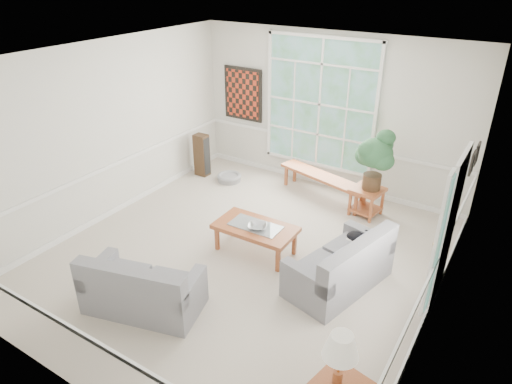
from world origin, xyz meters
TOP-DOWN VIEW (x-y plane):
  - floor at (0.00, 0.00)m, footprint 5.50×6.00m
  - ceiling at (0.00, 0.00)m, footprint 5.50×6.00m
  - wall_back at (0.00, 3.00)m, footprint 5.50×0.02m
  - wall_front at (0.00, -3.00)m, footprint 5.50×0.02m
  - wall_left at (-2.75, 0.00)m, footprint 0.02×6.00m
  - wall_right at (2.75, 0.00)m, footprint 0.02×6.00m
  - window_back at (-0.20, 2.96)m, footprint 2.30×0.08m
  - entry_door at (2.71, 0.60)m, footprint 0.08×0.90m
  - door_sidelight at (2.71, -0.03)m, footprint 0.08×0.26m
  - wall_art at (-1.95, 2.95)m, footprint 0.90×0.06m
  - wall_frame_near at (2.71, 1.75)m, footprint 0.04×0.26m
  - wall_frame_far at (2.71, 2.15)m, footprint 0.04×0.26m
  - loveseat_right at (1.51, 0.12)m, footprint 1.15×1.69m
  - loveseat_front at (-0.45, -1.66)m, footprint 1.63×1.12m
  - coffee_table at (0.09, 0.20)m, footprint 1.26×0.70m
  - pewter_bowl at (0.16, 0.15)m, footprint 0.45×0.45m
  - window_bench at (0.21, 2.45)m, footprint 1.94×0.85m
  - end_table at (1.14, 2.24)m, footprint 0.59×0.59m
  - houseplant at (1.18, 2.26)m, footprint 0.67×0.67m
  - table_lamp at (2.32, -1.91)m, footprint 0.37×0.37m
  - pet_bed at (-1.74, 2.08)m, footprint 0.50×0.50m
  - floor_speaker at (-2.40, 2.04)m, footprint 0.28×0.22m
  - cat at (1.55, 0.67)m, footprint 0.34×0.24m

SIDE VIEW (x-z plane):
  - floor at x=0.00m, z-range -0.01..0.00m
  - pet_bed at x=-1.74m, z-range 0.00..0.15m
  - window_bench at x=0.21m, z-range 0.00..0.45m
  - coffee_table at x=0.09m, z-range 0.00..0.47m
  - end_table at x=1.14m, z-range 0.00..0.52m
  - loveseat_front at x=-0.45m, z-range 0.00..0.80m
  - loveseat_right at x=1.51m, z-range 0.00..0.84m
  - floor_speaker at x=-2.40m, z-range 0.00..0.89m
  - cat at x=1.55m, z-range 0.43..0.58m
  - pewter_bowl at x=0.16m, z-range 0.47..0.55m
  - table_lamp at x=2.32m, z-range 0.57..1.15m
  - entry_door at x=2.71m, z-range 0.00..2.10m
  - houseplant at x=1.18m, z-range 0.52..1.61m
  - door_sidelight at x=2.71m, z-range 0.20..2.10m
  - wall_back at x=0.00m, z-range 0.00..3.00m
  - wall_front at x=0.00m, z-range 0.00..3.00m
  - wall_left at x=-2.75m, z-range 0.00..3.00m
  - wall_right at x=2.75m, z-range 0.00..3.00m
  - wall_frame_near at x=2.71m, z-range 1.39..1.71m
  - wall_frame_far at x=2.71m, z-range 1.39..1.71m
  - wall_art at x=-1.95m, z-range 1.05..2.15m
  - window_back at x=-0.20m, z-range 0.45..2.85m
  - ceiling at x=0.00m, z-range 2.99..3.01m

